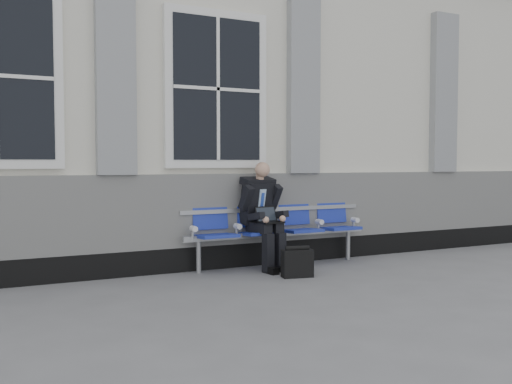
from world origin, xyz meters
TOP-DOWN VIEW (x-y plane):
  - ground at (0.00, 0.00)m, footprint 70.00×70.00m
  - station_building at (-0.02, 3.47)m, footprint 14.40×4.40m
  - bench at (1.15, 1.32)m, footprint 2.60×0.47m
  - businessman at (0.86, 1.20)m, footprint 0.55×0.74m
  - briefcase at (0.99, 0.55)m, footprint 0.38×0.22m

SIDE VIEW (x-z plane):
  - ground at x=0.00m, z-range 0.00..0.00m
  - briefcase at x=0.99m, z-range -0.01..0.36m
  - bench at x=1.15m, z-range 0.10..1.01m
  - businessman at x=0.86m, z-range 0.06..1.41m
  - station_building at x=-0.02m, z-range -0.02..4.47m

